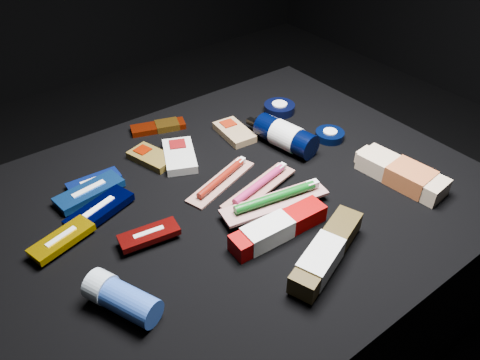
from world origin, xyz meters
TOP-DOWN VIEW (x-y plane):
  - ground at (0.00, 0.00)m, footprint 3.00×3.00m
  - cloth_table at (0.00, 0.00)m, footprint 0.98×0.78m
  - luna_bar_0 at (-0.22, 0.20)m, footprint 0.11×0.05m
  - luna_bar_1 at (-0.24, 0.17)m, footprint 0.14×0.07m
  - luna_bar_2 at (-0.25, 0.10)m, footprint 0.14×0.09m
  - luna_bar_3 at (-0.33, 0.07)m, footprint 0.12×0.07m
  - luna_bar_4 at (-0.21, -0.01)m, footprint 0.11×0.06m
  - clif_bar_0 at (-0.08, 0.21)m, footprint 0.08×0.12m
  - clif_bar_1 at (-0.03, 0.18)m, footprint 0.11×0.14m
  - clif_bar_2 at (0.13, 0.18)m, footprint 0.07×0.11m
  - power_bar at (-0.00, 0.31)m, footprint 0.14×0.08m
  - lotion_bottle at (0.19, 0.07)m, footprint 0.08×0.19m
  - cream_tin_upper at (0.28, 0.20)m, footprint 0.08×0.08m
  - cream_tin_lower at (0.30, 0.03)m, footprint 0.07×0.07m
  - bodywash_bottle at (0.30, -0.18)m, footprint 0.08×0.20m
  - deodorant_stick at (-0.31, -0.12)m, footprint 0.09×0.13m
  - toothbrush_pack_0 at (-0.00, 0.05)m, footprint 0.19×0.10m
  - toothbrush_pack_1 at (0.04, -0.02)m, footprint 0.19×0.08m
  - toothbrush_pack_2 at (0.03, -0.08)m, footprint 0.22×0.09m
  - toothpaste_carton_red at (-0.02, -0.14)m, footprint 0.20×0.05m
  - toothpaste_carton_green at (0.00, -0.24)m, footprint 0.21×0.11m

SIDE VIEW (x-z plane):
  - ground at x=0.00m, z-range 0.00..0.00m
  - cloth_table at x=0.00m, z-range 0.00..0.40m
  - luna_bar_0 at x=-0.22m, z-range 0.40..0.41m
  - power_bar at x=0.00m, z-range 0.40..0.42m
  - toothbrush_pack_0 at x=0.00m, z-range 0.40..0.42m
  - clif_bar_0 at x=-0.08m, z-range 0.40..0.42m
  - clif_bar_2 at x=0.13m, z-range 0.40..0.42m
  - cream_tin_lower at x=0.30m, z-range 0.40..0.42m
  - clif_bar_1 at x=-0.03m, z-range 0.40..0.42m
  - luna_bar_1 at x=-0.24m, z-range 0.40..0.42m
  - cream_tin_upper at x=0.28m, z-range 0.40..0.42m
  - luna_bar_2 at x=-0.25m, z-range 0.40..0.42m
  - luna_bar_3 at x=-0.33m, z-range 0.41..0.42m
  - toothbrush_pack_1 at x=0.04m, z-range 0.40..0.43m
  - luna_bar_4 at x=-0.21m, z-range 0.41..0.42m
  - toothpaste_carton_red at x=-0.02m, z-range 0.40..0.44m
  - bodywash_bottle at x=0.30m, z-range 0.40..0.44m
  - toothbrush_pack_2 at x=0.03m, z-range 0.41..0.43m
  - deodorant_stick at x=-0.31m, z-range 0.40..0.45m
  - toothpaste_carton_green at x=0.00m, z-range 0.40..0.44m
  - lotion_bottle at x=0.19m, z-range 0.40..0.46m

